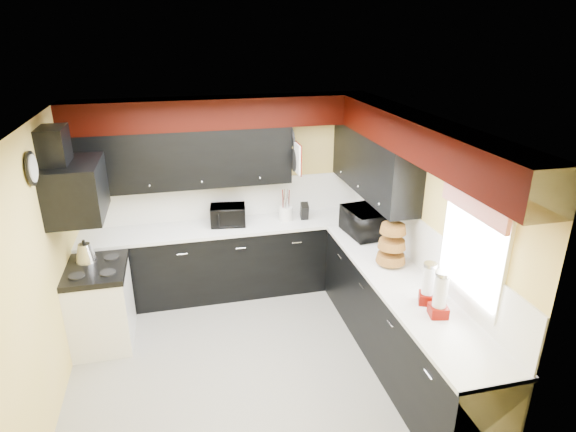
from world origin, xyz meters
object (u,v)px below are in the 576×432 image
object	(u,v)px
microwave	(364,222)
utensil_crock	(286,214)
knife_block	(304,211)
toaster_oven	(228,215)
kettle	(85,253)

from	to	relation	value
microwave	utensil_crock	xyz separation A→B (m)	(-0.80, 0.64, -0.07)
utensil_crock	knife_block	bearing A→B (deg)	-2.91
toaster_oven	utensil_crock	size ratio (longest dim) A/B	2.34
toaster_oven	microwave	xyz separation A→B (m)	(1.54, -0.67, 0.03)
toaster_oven	kettle	distance (m)	1.71
microwave	kettle	world-z (taller)	microwave
utensil_crock	kettle	world-z (taller)	utensil_crock
toaster_oven	microwave	distance (m)	1.68
toaster_oven	utensil_crock	xyz separation A→B (m)	(0.74, -0.03, -0.03)
microwave	toaster_oven	bearing A→B (deg)	59.48
kettle	microwave	bearing A→B (deg)	-1.14
utensil_crock	kettle	bearing A→B (deg)	-166.08
toaster_oven	utensil_crock	world-z (taller)	toaster_oven
microwave	knife_block	xyz separation A→B (m)	(-0.56, 0.63, -0.05)
knife_block	toaster_oven	bearing A→B (deg)	-175.37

